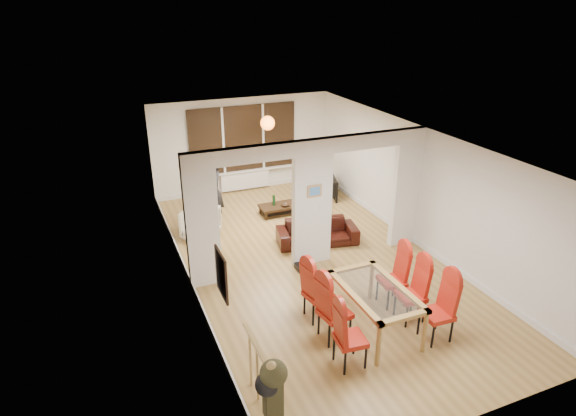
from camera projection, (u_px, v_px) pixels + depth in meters
floor at (311, 261)px, 9.96m from camera, size 5.00×9.00×0.01m
room_walls at (312, 203)px, 9.45m from camera, size 5.00×9.00×2.60m
divider_wall at (312, 203)px, 9.45m from camera, size 5.00×0.18×2.60m
bay_window_blinds at (243, 138)px, 13.13m from camera, size 3.00×0.08×1.80m
radiator at (245, 180)px, 13.57m from camera, size 1.40×0.08×0.50m
pendant_light at (268, 123)px, 12.01m from camera, size 0.36×0.36×0.36m
stair_newel at (259, 371)px, 6.24m from camera, size 0.40×1.20×1.10m
wall_poster at (221, 275)px, 6.43m from camera, size 0.04×0.52×0.67m
pillar_photo at (315, 191)px, 9.24m from camera, size 0.30×0.03×0.25m
dining_table at (375, 309)px, 7.77m from camera, size 0.91×1.63×0.76m
dining_chair_la at (351, 335)px, 6.94m from camera, size 0.46×0.46×1.06m
dining_chair_lb at (335, 308)px, 7.49m from camera, size 0.51×0.51×1.12m
dining_chair_lc at (319, 290)px, 8.00m from camera, size 0.49×0.49×1.07m
dining_chair_ra at (437, 310)px, 7.48m from camera, size 0.46×0.46×1.09m
dining_chair_rb at (411, 292)px, 7.95m from camera, size 0.45×0.45×1.06m
dining_chair_rc at (392, 277)px, 8.38m from camera, size 0.47×0.47×1.07m
sofa at (317, 232)px, 10.62m from camera, size 1.87×1.02×0.52m
armchair at (200, 223)px, 10.88m from camera, size 1.03×1.03×0.68m
person at (215, 192)px, 11.37m from camera, size 0.62×0.44×1.61m
television at (330, 186)px, 13.14m from camera, size 1.01×0.45×0.59m
coffee_table at (281, 209)px, 12.13m from camera, size 1.13×0.65×0.25m
bottle at (274, 200)px, 12.01m from camera, size 0.07×0.07×0.28m
bowl at (285, 205)px, 12.00m from camera, size 0.21×0.21×0.05m
shoes at (302, 267)px, 9.65m from camera, size 0.26×0.28×0.11m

